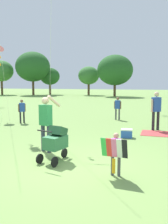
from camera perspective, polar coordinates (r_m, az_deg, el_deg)
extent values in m
plane|color=#75994C|center=(6.90, -3.81, -12.08)|extent=(120.00, 120.00, 0.00)
cylinder|color=brown|center=(43.10, -18.39, 5.32)|extent=(0.36, 0.36, 2.28)
ellipsoid|color=#387033|center=(43.12, -18.54, 8.96)|extent=(4.00, 3.60, 3.40)
cylinder|color=brown|center=(40.85, -11.63, 5.46)|extent=(0.36, 0.36, 2.29)
ellipsoid|color=#235623|center=(40.90, -11.75, 10.19)|extent=(5.57, 5.01, 4.73)
cylinder|color=brown|center=(41.74, -7.83, 5.17)|extent=(0.36, 0.36, 1.71)
ellipsoid|color=#235623|center=(41.72, -7.88, 8.15)|extent=(3.29, 2.96, 2.80)
cylinder|color=brown|center=(39.81, 1.08, 5.20)|extent=(0.36, 0.36, 1.79)
ellipsoid|color=#387033|center=(39.79, 1.08, 8.41)|extent=(3.36, 3.02, 2.85)
cylinder|color=brown|center=(36.65, 7.08, 4.95)|extent=(0.36, 0.36, 1.75)
ellipsoid|color=#235623|center=(36.65, 7.15, 9.57)|extent=(5.19, 4.67, 4.41)
cylinder|color=#4C4C51|center=(6.11, 8.07, -12.15)|extent=(0.08, 0.08, 0.52)
cylinder|color=#4C4C51|center=(6.15, 6.56, -12.01)|extent=(0.08, 0.08, 0.52)
cube|color=purple|center=(5.99, 7.38, -7.97)|extent=(0.24, 0.17, 0.39)
cylinder|color=tan|center=(5.97, 8.71, -8.33)|extent=(0.06, 0.06, 0.35)
cylinder|color=tan|center=(6.03, 6.06, -8.11)|extent=(0.06, 0.06, 0.35)
sphere|color=tan|center=(5.93, 7.43, -5.40)|extent=(0.13, 0.13, 0.13)
cube|color=black|center=(5.77, 9.36, -8.43)|extent=(0.15, 0.18, 0.47)
cube|color=white|center=(5.79, 8.15, -8.34)|extent=(0.15, 0.18, 0.47)
cube|color=pink|center=(5.82, 6.96, -8.24)|extent=(0.15, 0.18, 0.47)
cube|color=red|center=(5.85, 5.77, -8.15)|extent=(0.15, 0.18, 0.47)
cube|color=green|center=(5.88, 4.60, -8.04)|extent=(0.15, 0.18, 0.47)
cube|color=#F4A319|center=(5.93, 6.84, -12.26)|extent=(0.08, 0.02, 0.36)
cylinder|color=#33384C|center=(8.19, -9.41, -5.89)|extent=(0.13, 0.13, 0.87)
cylinder|color=#33384C|center=(8.00, -8.08, -6.19)|extent=(0.13, 0.13, 0.87)
cube|color=#2D8C4C|center=(7.96, -8.86, -0.70)|extent=(0.44, 0.37, 0.65)
cylinder|color=beige|center=(8.14, -10.00, -0.87)|extent=(0.09, 0.09, 0.58)
cylinder|color=beige|center=(7.84, -6.96, 2.51)|extent=(0.30, 0.52, 0.41)
sphere|color=beige|center=(7.91, -8.92, 2.61)|extent=(0.22, 0.22, 0.22)
cylinder|color=black|center=(7.49, -4.55, -9.40)|extent=(0.12, 0.28, 0.28)
cylinder|color=black|center=(7.05, -10.17, -10.56)|extent=(0.12, 0.28, 0.28)
cylinder|color=black|center=(6.73, -6.78, -11.36)|extent=(0.12, 0.28, 0.28)
cube|color=#337247|center=(7.05, -6.60, -6.94)|extent=(0.62, 0.74, 0.36)
cube|color=#235031|center=(7.09, -6.00, -4.37)|extent=(0.52, 0.52, 0.35)
cylinder|color=black|center=(6.62, -9.09, -4.37)|extent=(0.47, 0.18, 0.04)
cylinder|color=silver|center=(9.38, -7.74, 13.18)|extent=(1.20, 2.55, 6.53)
cylinder|color=silver|center=(11.88, -18.81, 14.36)|extent=(1.17, 3.18, 7.67)
cube|color=#F4A319|center=(16.08, -18.79, 11.88)|extent=(0.08, 0.05, 0.14)
cube|color=#F4A319|center=(16.08, -18.77, 10.31)|extent=(0.08, 0.04, 0.14)
cylinder|color=#232328|center=(11.97, 16.68, -1.95)|extent=(0.13, 0.13, 0.88)
cylinder|color=#232328|center=(11.79, 15.67, -2.04)|extent=(0.13, 0.13, 0.88)
cube|color=#284CA8|center=(11.79, 16.31, 1.69)|extent=(0.45, 0.42, 0.66)
cylinder|color=beige|center=(11.95, 17.18, 1.51)|extent=(0.09, 0.09, 0.58)
cylinder|color=beige|center=(11.64, 15.40, 1.43)|extent=(0.09, 0.09, 0.58)
sphere|color=beige|center=(11.75, 16.39, 3.95)|extent=(0.23, 0.23, 0.23)
cylinder|color=#4C4C51|center=(14.67, 7.35, -0.50)|extent=(0.10, 0.10, 0.66)
cylinder|color=#4C4C51|center=(14.60, 8.12, -0.55)|extent=(0.10, 0.10, 0.66)
cube|color=#284CA8|center=(14.57, 7.77, 1.72)|extent=(0.32, 0.24, 0.49)
cylinder|color=brown|center=(14.63, 7.10, 1.62)|extent=(0.07, 0.07, 0.44)
cylinder|color=brown|center=(14.52, 8.44, 1.55)|extent=(0.07, 0.07, 0.44)
sphere|color=brown|center=(14.54, 7.79, 3.09)|extent=(0.17, 0.17, 0.17)
cylinder|color=#232328|center=(13.81, -13.68, -1.18)|extent=(0.09, 0.09, 0.63)
cylinder|color=#232328|center=(13.75, -14.45, -1.24)|extent=(0.09, 0.09, 0.63)
cube|color=#284CA8|center=(13.71, -14.13, 1.07)|extent=(0.32, 0.32, 0.47)
cylinder|color=brown|center=(13.77, -13.45, 0.97)|extent=(0.07, 0.07, 0.42)
cylinder|color=brown|center=(13.67, -14.82, 0.89)|extent=(0.07, 0.07, 0.42)
sphere|color=brown|center=(13.68, -14.18, 2.46)|extent=(0.16, 0.16, 0.16)
cube|color=#CC3D3D|center=(11.23, 16.87, -4.78)|extent=(1.57, 1.33, 0.02)
cube|color=#2D5BB7|center=(10.16, 9.79, -5.00)|extent=(0.44, 0.32, 0.30)
cube|color=white|center=(10.12, 9.81, -4.03)|extent=(0.45, 0.33, 0.05)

